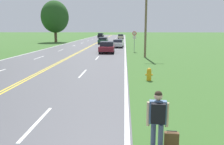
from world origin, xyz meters
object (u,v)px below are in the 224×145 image
(car_dark_green_hatchback_mid_near, at_px, (103,40))
(car_maroon_sedan_nearest, at_px, (107,47))
(hitchhiker_person, at_px, (158,116))
(car_silver_sedan_approaching, at_px, (118,43))
(traffic_sign, at_px, (134,36))
(car_black_van_receding, at_px, (101,35))
(fire_hydrant, at_px, (149,74))
(tree_left_verge, at_px, (55,17))
(car_champagne_hatchback_mid_far, at_px, (121,36))
(suitcase, at_px, (171,142))

(car_dark_green_hatchback_mid_near, bearing_deg, car_maroon_sedan_nearest, 7.21)
(hitchhiker_person, relative_size, car_silver_sedan_approaching, 0.33)
(traffic_sign, bearing_deg, car_black_van_receding, 101.07)
(fire_hydrant, xyz_separation_m, tree_left_verge, (-17.65, 40.83, 5.41))
(traffic_sign, distance_m, tree_left_verge, 28.63)
(car_maroon_sedan_nearest, bearing_deg, car_champagne_hatchback_mid_far, 177.14)
(traffic_sign, xyz_separation_m, car_silver_sedan_approaching, (-2.45, 7.87, -1.43))
(hitchhiker_person, relative_size, car_black_van_receding, 0.41)
(car_dark_green_hatchback_mid_near, height_order, car_champagne_hatchback_mid_far, car_champagne_hatchback_mid_far)
(tree_left_verge, xyz_separation_m, car_champagne_hatchback_mid_far, (14.91, 19.91, -5.05))
(hitchhiker_person, xyz_separation_m, fire_hydrant, (0.68, 8.72, -0.61))
(suitcase, distance_m, car_maroon_sedan_nearest, 25.99)
(traffic_sign, bearing_deg, car_maroon_sedan_nearest, -159.43)
(car_maroon_sedan_nearest, xyz_separation_m, car_silver_sedan_approaching, (1.23, 9.25, -0.07))
(fire_hydrant, xyz_separation_m, car_maroon_sedan_nearest, (-3.87, 17.07, 0.37))
(car_maroon_sedan_nearest, distance_m, car_champagne_hatchback_mid_far, 43.69)
(car_maroon_sedan_nearest, height_order, car_black_van_receding, car_black_van_receding)
(fire_hydrant, height_order, car_black_van_receding, car_black_van_receding)
(car_dark_green_hatchback_mid_near, relative_size, car_black_van_receding, 1.01)
(fire_hydrant, xyz_separation_m, car_silver_sedan_approaching, (-2.64, 26.32, 0.29))
(hitchhiker_person, relative_size, traffic_sign, 0.59)
(hitchhiker_person, distance_m, car_champagne_hatchback_mid_far, 69.49)
(car_silver_sedan_approaching, relative_size, car_dark_green_hatchback_mid_near, 1.22)
(fire_hydrant, bearing_deg, traffic_sign, 90.57)
(hitchhiker_person, relative_size, tree_left_verge, 0.17)
(car_silver_sedan_approaching, height_order, car_black_van_receding, car_black_van_receding)
(hitchhiker_person, relative_size, car_champagne_hatchback_mid_far, 0.40)
(tree_left_verge, height_order, car_dark_green_hatchback_mid_near, tree_left_verge)
(traffic_sign, distance_m, car_silver_sedan_approaching, 8.37)
(car_maroon_sedan_nearest, height_order, car_silver_sedan_approaching, car_maroon_sedan_nearest)
(car_black_van_receding, bearing_deg, car_champagne_hatchback_mid_far, -128.79)
(car_dark_green_hatchback_mid_near, bearing_deg, tree_left_verge, -116.90)
(tree_left_verge, bearing_deg, car_maroon_sedan_nearest, -59.88)
(hitchhiker_person, distance_m, car_black_van_receding, 76.05)
(traffic_sign, bearing_deg, hitchhiker_person, -91.04)
(suitcase, relative_size, car_black_van_receding, 0.15)
(car_maroon_sedan_nearest, xyz_separation_m, car_dark_green_hatchback_mid_near, (-2.10, 17.73, -0.00))
(car_maroon_sedan_nearest, xyz_separation_m, car_champagne_hatchback_mid_far, (1.13, 43.67, -0.01))
(car_champagne_hatchback_mid_far, bearing_deg, car_silver_sedan_approaching, 0.53)
(tree_left_verge, relative_size, car_silver_sedan_approaching, 1.92)
(tree_left_verge, height_order, car_champagne_hatchback_mid_far, tree_left_verge)
(fire_hydrant, relative_size, traffic_sign, 0.28)
(hitchhiker_person, bearing_deg, traffic_sign, 4.01)
(suitcase, xyz_separation_m, traffic_sign, (0.11, 27.12, 1.85))
(car_silver_sedan_approaching, bearing_deg, car_champagne_hatchback_mid_far, -177.82)
(traffic_sign, relative_size, tree_left_verge, 0.30)
(suitcase, relative_size, car_silver_sedan_approaching, 0.12)
(traffic_sign, xyz_separation_m, car_black_van_receding, (-9.46, 48.35, -1.26))
(traffic_sign, relative_size, car_black_van_receding, 0.70)
(suitcase, height_order, traffic_sign, traffic_sign)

